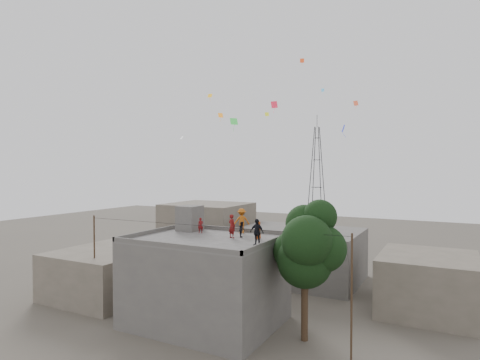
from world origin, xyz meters
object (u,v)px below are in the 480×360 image
object	(u,v)px
stair_head_box	(190,218)
tree	(308,246)
transmission_tower	(317,181)
person_dark_adult	(257,232)
person_red_adult	(232,226)

from	to	relation	value
stair_head_box	tree	size ratio (longest dim) A/B	0.22
transmission_tower	person_dark_adult	size ratio (longest dim) A/B	11.44
stair_head_box	transmission_tower	size ratio (longest dim) A/B	0.10
person_red_adult	tree	bearing A→B (deg)	-165.49
person_red_adult	person_dark_adult	world-z (taller)	person_dark_adult
person_red_adult	person_dark_adult	bearing A→B (deg)	166.12
transmission_tower	person_red_adult	xyz separation A→B (m)	(5.56, -38.96, -2.12)
stair_head_box	transmission_tower	xyz separation A→B (m)	(-0.80, 37.40, 1.97)
tree	transmission_tower	bearing A→B (deg)	106.09
stair_head_box	person_dark_adult	bearing A→B (deg)	-24.03
tree	person_red_adult	size ratio (longest dim) A/B	5.34
transmission_tower	stair_head_box	bearing A→B (deg)	-88.77
tree	person_dark_adult	xyz separation A→B (m)	(-2.97, -1.38, 0.87)
stair_head_box	person_red_adult	distance (m)	5.01
person_red_adult	stair_head_box	bearing A→B (deg)	0.67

